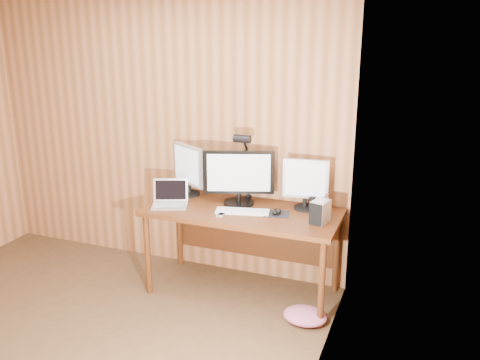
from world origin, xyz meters
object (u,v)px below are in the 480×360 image
Objects in this scene: monitor_left at (188,168)px; hard_drive at (320,212)px; desk at (245,221)px; speaker at (312,204)px; mouse at (276,211)px; laptop at (170,199)px; monitor_center at (239,177)px; desk_lamp at (245,157)px; monitor_right at (305,183)px; phone at (222,214)px; keyboard at (243,211)px.

hard_drive is (1.23, -0.25, -0.16)m from monitor_left.
desk is 0.58m from speaker.
desk is 0.33m from mouse.
desk is 4.52× the size of laptop.
monitor_left is at bearing 168.13° from desk.
monitor_center is 1.62× the size of laptop.
laptop is at bearing 174.95° from mouse.
desk is 0.54m from desk_lamp.
monitor_right is 2.31× the size of hard_drive.
hard_drive is at bearing 18.99° from monitor_left.
keyboard is at bearing 37.69° from phone.
hard_drive is at bearing -10.97° from desk.
speaker reaches higher than mouse.
phone is at bearing -157.24° from hard_drive.
speaker is (-0.11, 0.23, -0.03)m from hard_drive.
monitor_left is 2.50× the size of hard_drive.
desk is 0.70m from hard_drive.
monitor_right is 0.35m from hard_drive.
mouse is 0.18× the size of desk_lamp.
desk_lamp is at bearing 136.18° from mouse.
speaker is (0.65, 0.34, 0.05)m from phone.
monitor_center is 1.27× the size of keyboard.
mouse is (0.29, -0.07, 0.15)m from desk.
keyboard is at bearing 7.92° from monitor_left.
monitor_left reaches higher than hard_drive.
keyboard is at bearing -18.46° from laptop.
monitor_left reaches higher than mouse.
desk is at bearing -176.94° from hard_drive.
monitor_right is at bearing -6.47° from laptop.
hard_drive is at bearing -27.79° from desk_lamp.
laptop is at bearing -155.71° from desk_lamp.
laptop is 0.79× the size of keyboard.
keyboard is at bearing -165.87° from hard_drive.
monitor_left is 0.72× the size of desk_lamp.
desk is at bearing 155.43° from mouse.
laptop is at bearing -167.07° from speaker.
mouse is at bearing -38.85° from desk_lamp.
monitor_center is 3.16× the size of hard_drive.
monitor_left reaches higher than laptop.
monitor_right reaches higher than mouse.
monitor_center is 0.51m from monitor_left.
speaker reaches higher than desk.
phone is (0.47, -0.37, -0.24)m from monitor_left.
mouse is at bearing -145.79° from speaker.
laptop is at bearing -176.86° from monitor_center.
desk_lamp is (-0.72, 0.28, 0.30)m from hard_drive.
monitor_right is 0.93× the size of keyboard.
hard_drive reaches higher than speaker.
monitor_left is 1.27m from hard_drive.
mouse is at bearing -0.50° from keyboard.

